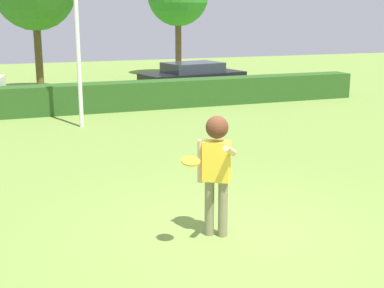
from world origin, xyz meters
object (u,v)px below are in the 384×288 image
object	(u,v)px
lamppost	(77,18)
frisbee	(191,161)
person	(216,162)
parked_car_black	(193,76)

from	to	relation	value
lamppost	frisbee	bearing A→B (deg)	-89.67
frisbee	lamppost	world-z (taller)	lamppost
person	lamppost	bearing A→B (deg)	93.94
person	lamppost	distance (m)	8.70
person	parked_car_black	world-z (taller)	person
person	frisbee	distance (m)	0.67
person	frisbee	bearing A→B (deg)	-144.35
person	parked_car_black	size ratio (longest dim) A/B	0.40
frisbee	parked_car_black	size ratio (longest dim) A/B	0.06
frisbee	parked_car_black	distance (m)	14.97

